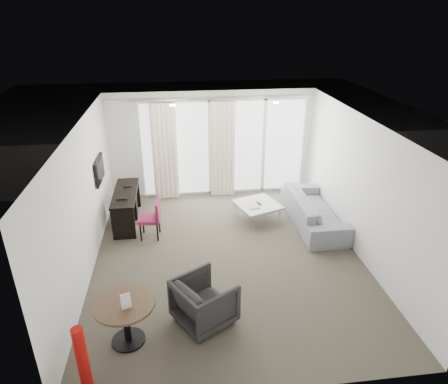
{
  "coord_description": "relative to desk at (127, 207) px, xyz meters",
  "views": [
    {
      "loc": [
        -0.87,
        -6.37,
        4.36
      ],
      "look_at": [
        0.0,
        0.6,
        1.1
      ],
      "focal_mm": 32.0,
      "sensor_mm": 36.0,
      "label": 1
    }
  ],
  "objects": [
    {
      "name": "curtain_track",
      "position": [
        2.03,
        1.17,
        2.08
      ],
      "size": [
        4.8,
        0.04,
        0.04
      ],
      "primitive_type": null,
      "color": "#B2B2B7",
      "rests_on": "ceiling"
    },
    {
      "name": "coffee_table",
      "position": [
        2.88,
        -0.25,
        -0.17
      ],
      "size": [
        1.12,
        1.12,
        0.39
      ],
      "primitive_type": null,
      "rotation": [
        0.0,
        0.0,
        0.34
      ],
      "color": "gray",
      "rests_on": "floor"
    },
    {
      "name": "desk",
      "position": [
        0.0,
        0.0,
        0.0
      ],
      "size": [
        0.49,
        1.56,
        0.73
      ],
      "primitive_type": null,
      "color": "black",
      "rests_on": "floor"
    },
    {
      "name": "window_frame",
      "position": [
        2.33,
        1.32,
        0.83
      ],
      "size": [
        4.1,
        0.06,
        2.44
      ],
      "primitive_type": null,
      "color": "white",
      "rests_on": "ground"
    },
    {
      "name": "curtain_left",
      "position": [
        0.88,
        1.17,
        0.83
      ],
      "size": [
        0.6,
        0.2,
        2.38
      ],
      "primitive_type": null,
      "color": "beige",
      "rests_on": "ground"
    },
    {
      "name": "menu_card",
      "position": [
        0.38,
        -3.69,
        0.35
      ],
      "size": [
        0.13,
        0.06,
        0.24
      ],
      "primitive_type": null,
      "rotation": [
        0.0,
        0.0,
        0.32
      ],
      "color": "white",
      "rests_on": "round_table"
    },
    {
      "name": "rattan_chair_b",
      "position": [
        4.05,
        3.15,
        0.07
      ],
      "size": [
        0.77,
        0.77,
        0.88
      ],
      "primitive_type": null,
      "rotation": [
        0.0,
        0.0,
        0.34
      ],
      "color": "brown",
      "rests_on": "terrace_slab"
    },
    {
      "name": "magazine",
      "position": [
        2.77,
        -0.35,
        -0.01
      ],
      "size": [
        0.26,
        0.32,
        0.02
      ],
      "primitive_type": null,
      "rotation": [
        0.0,
        0.0,
        0.09
      ],
      "color": "gray",
      "rests_on": "coffee_table"
    },
    {
      "name": "rattan_table",
      "position": [
        3.21,
        2.65,
        -0.09
      ],
      "size": [
        0.64,
        0.64,
        0.56
      ],
      "primitive_type": null,
      "rotation": [
        0.0,
        0.0,
        -0.16
      ],
      "color": "brown",
      "rests_on": "terrace_slab"
    },
    {
      "name": "wall_right",
      "position": [
        4.53,
        -1.65,
        0.93
      ],
      "size": [
        0.0,
        6.0,
        2.6
      ],
      "primitive_type": "cube",
      "color": "silver",
      "rests_on": "ground"
    },
    {
      "name": "desk_chair",
      "position": [
        0.53,
        -0.7,
        0.05
      ],
      "size": [
        0.49,
        0.46,
        0.83
      ],
      "primitive_type": null,
      "rotation": [
        0.0,
        0.0,
        -0.09
      ],
      "color": "maroon",
      "rests_on": "floor"
    },
    {
      "name": "window_panel",
      "position": [
        2.33,
        1.34,
        0.83
      ],
      "size": [
        4.0,
        0.02,
        2.38
      ],
      "primitive_type": null,
      "color": "white",
      "rests_on": "ground"
    },
    {
      "name": "downlight_a",
      "position": [
        1.13,
        -0.05,
        2.22
      ],
      "size": [
        0.12,
        0.12,
        0.02
      ],
      "primitive_type": "cylinder",
      "color": "#FFE0B2",
      "rests_on": "ceiling"
    },
    {
      "name": "floor",
      "position": [
        2.03,
        -1.65,
        -0.37
      ],
      "size": [
        5.0,
        6.0,
        0.0
      ],
      "primitive_type": "cube",
      "color": "#454034",
      "rests_on": "ground"
    },
    {
      "name": "sofa",
      "position": [
        4.06,
        -0.57,
        -0.04
      ],
      "size": [
        0.89,
        2.27,
        0.66
      ],
      "primitive_type": "imported",
      "rotation": [
        0.0,
        0.0,
        1.57
      ],
      "color": "slate",
      "rests_on": "floor"
    },
    {
      "name": "tv",
      "position": [
        -0.43,
        -0.2,
        0.98
      ],
      "size": [
        0.05,
        0.8,
        0.5
      ],
      "primitive_type": null,
      "color": "black",
      "rests_on": "wall_left"
    },
    {
      "name": "remote",
      "position": [
        2.91,
        -0.24,
        -0.01
      ],
      "size": [
        0.11,
        0.18,
        0.02
      ],
      "primitive_type": null,
      "rotation": [
        0.0,
        0.0,
        0.35
      ],
      "color": "black",
      "rests_on": "coffee_table"
    },
    {
      "name": "terrace_slab",
      "position": [
        2.33,
        2.85,
        -0.43
      ],
      "size": [
        5.6,
        3.0,
        0.12
      ],
      "primitive_type": "cube",
      "color": "#4D4D50",
      "rests_on": "ground"
    },
    {
      "name": "ceiling",
      "position": [
        2.03,
        -1.65,
        2.23
      ],
      "size": [
        5.0,
        6.0,
        0.0
      ],
      "primitive_type": "cube",
      "color": "white",
      "rests_on": "ground"
    },
    {
      "name": "red_lamp",
      "position": [
        -0.06,
        -4.47,
        0.19
      ],
      "size": [
        0.26,
        0.26,
        1.12
      ],
      "primitive_type": "cylinder",
      "rotation": [
        0.0,
        0.0,
        -0.2
      ],
      "color": "#9A0D09",
      "rests_on": "floor"
    },
    {
      "name": "downlight_b",
      "position": [
        3.23,
        -0.05,
        2.22
      ],
      "size": [
        0.12,
        0.12,
        0.02
      ],
      "primitive_type": "cylinder",
      "color": "#FFE0B2",
      "rests_on": "ceiling"
    },
    {
      "name": "tub_armchair",
      "position": [
        1.45,
        -3.3,
        0.0
      ],
      "size": [
        1.1,
        1.09,
        0.73
      ],
      "primitive_type": "imported",
      "rotation": [
        0.0,
        0.0,
        2.12
      ],
      "color": "black",
      "rests_on": "floor"
    },
    {
      "name": "wall_front",
      "position": [
        2.03,
        -4.65,
        0.93
      ],
      "size": [
        5.0,
        0.0,
        2.6
      ],
      "primitive_type": "cube",
      "color": "silver",
      "rests_on": "ground"
    },
    {
      "name": "round_table",
      "position": [
        0.33,
        -3.57,
        -0.02
      ],
      "size": [
        1.09,
        1.09,
        0.69
      ],
      "primitive_type": null,
      "rotation": [
        0.0,
        0.0,
        -0.33
      ],
      "color": "#4B3523",
      "rests_on": "floor"
    },
    {
      "name": "balustrade",
      "position": [
        2.33,
        4.3,
        0.13
      ],
      "size": [
        5.5,
        0.06,
        1.05
      ],
      "primitive_type": null,
      "color": "#B2B2B7",
      "rests_on": "terrace_slab"
    },
    {
      "name": "curtain_right",
      "position": [
        2.28,
        1.17,
        0.83
      ],
      "size": [
        0.6,
        0.2,
        2.38
      ],
      "primitive_type": null,
      "color": "beige",
      "rests_on": "ground"
    },
    {
      "name": "rattan_chair_a",
      "position": [
        2.98,
        2.38,
        0.0
      ],
      "size": [
        0.64,
        0.64,
        0.74
      ],
      "primitive_type": null,
      "rotation": [
        0.0,
        0.0,
        0.32
      ],
      "color": "brown",
      "rests_on": "terrace_slab"
    },
    {
      "name": "wall_left",
      "position": [
        -0.47,
        -1.65,
        0.93
      ],
      "size": [
        0.0,
        6.0,
        2.6
      ],
      "primitive_type": "cube",
      "color": "silver",
      "rests_on": "ground"
    }
  ]
}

